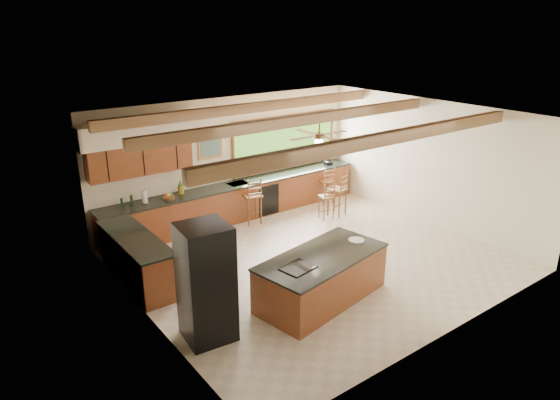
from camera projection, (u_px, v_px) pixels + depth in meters
ground at (313, 260)px, 10.40m from camera, size 7.20×7.20×0.00m
room_shell at (289, 152)px, 10.05m from camera, size 7.27×6.54×3.02m
counter_run at (218, 212)px, 11.69m from camera, size 7.12×3.10×1.26m
island at (321, 277)px, 8.82m from camera, size 2.62×1.56×0.88m
refrigerator at (206, 283)px, 7.58m from camera, size 0.81×0.79×1.90m
bar_stool_a at (253, 197)px, 12.02m from camera, size 0.50×0.50×1.18m
bar_stool_b at (328, 198)px, 12.37m from camera, size 0.41×0.41×0.95m
bar_stool_c at (328, 182)px, 13.41m from camera, size 0.46×0.46×1.03m
bar_stool_d at (339, 190)px, 12.52m from camera, size 0.52×0.52×1.15m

